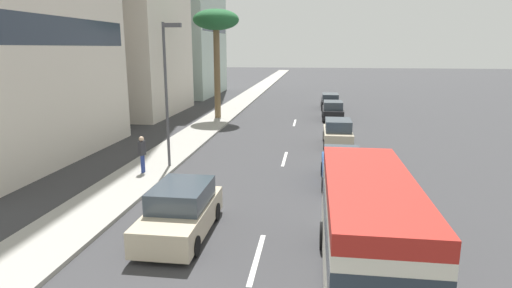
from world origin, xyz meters
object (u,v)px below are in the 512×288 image
object	(u,v)px
car_fourth	(181,212)
car_fifth	(338,133)
street_lamp	(168,80)
palm_tree	(216,24)
car_sixth	(342,167)
minibus_third	(368,228)
car_second	(333,111)
pedestrian_near_lamp	(142,152)
car_lead	(330,101)

from	to	relation	value
car_fourth	car_fifth	distance (m)	15.43
street_lamp	car_fourth	bearing A→B (deg)	-158.91
car_fourth	palm_tree	bearing A→B (deg)	-170.19
car_fifth	palm_tree	size ratio (longest dim) A/B	0.45
street_lamp	car_sixth	bearing A→B (deg)	-99.19
minibus_third	car_sixth	size ratio (longest dim) A/B	1.68
car_fourth	car_sixth	bearing A→B (deg)	137.98
car_second	car_fifth	world-z (taller)	car_fifth
minibus_third	pedestrian_near_lamp	world-z (taller)	minibus_third
car_fifth	car_sixth	distance (m)	7.98
street_lamp	minibus_third	bearing A→B (deg)	-138.99
car_fifth	car_sixth	size ratio (longest dim) A/B	1.00
car_lead	minibus_third	xyz separation A→B (m)	(-33.77, 0.15, 0.87)
car_second	car_fifth	bearing A→B (deg)	179.58
car_lead	street_lamp	xyz separation A→B (m)	(-23.70, 8.90, 3.82)
car_second	palm_tree	distance (m)	12.45
car_lead	car_sixth	distance (m)	25.10
minibus_third	palm_tree	world-z (taller)	palm_tree
minibus_third	pedestrian_near_lamp	distance (m)	13.04
car_lead	car_fifth	xyz separation A→B (m)	(-17.12, 0.06, 0.06)
palm_tree	car_fourth	bearing A→B (deg)	-170.19
minibus_third	street_lamp	bearing A→B (deg)	41.01
car_fourth	palm_tree	world-z (taller)	palm_tree
car_lead	car_fourth	size ratio (longest dim) A/B	1.07
minibus_third	car_fourth	distance (m)	6.31
minibus_third	car_second	bearing A→B (deg)	-0.35
minibus_third	palm_tree	xyz separation A→B (m)	(25.76, 9.83, 6.50)
car_lead	pedestrian_near_lamp	xyz separation A→B (m)	(-25.08, 9.88, 0.42)
car_fifth	car_fourth	bearing A→B (deg)	157.62
minibus_third	palm_tree	bearing A→B (deg)	20.89
car_sixth	pedestrian_near_lamp	xyz separation A→B (m)	(0.02, 9.61, 0.39)
minibus_third	pedestrian_near_lamp	xyz separation A→B (m)	(8.69, 9.72, -0.45)
car_second	pedestrian_near_lamp	size ratio (longest dim) A/B	2.30
car_second	palm_tree	size ratio (longest dim) A/B	0.45
minibus_third	street_lamp	size ratio (longest dim) A/B	0.95
minibus_third	car_fifth	size ratio (longest dim) A/B	1.69
car_fifth	pedestrian_near_lamp	world-z (taller)	pedestrian_near_lamp
car_fifth	pedestrian_near_lamp	bearing A→B (deg)	129.04
palm_tree	minibus_third	bearing A→B (deg)	-159.11
car_fifth	car_lead	bearing A→B (deg)	-0.21
car_sixth	pedestrian_near_lamp	bearing A→B (deg)	89.88
pedestrian_near_lamp	street_lamp	xyz separation A→B (m)	(1.38, -0.97, 3.41)
car_lead	car_fourth	distance (m)	31.95
car_second	car_fourth	xyz separation A→B (m)	(-24.47, 5.95, 0.03)
car_fifth	car_sixth	bearing A→B (deg)	178.51
car_lead	minibus_third	size ratio (longest dim) A/B	0.70
street_lamp	car_second	bearing A→B (deg)	-27.97
car_sixth	pedestrian_near_lamp	distance (m)	9.61
car_lead	car_sixth	xyz separation A→B (m)	(-25.10, 0.27, 0.03)
car_fifth	street_lamp	xyz separation A→B (m)	(-6.58, 8.84, 3.77)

